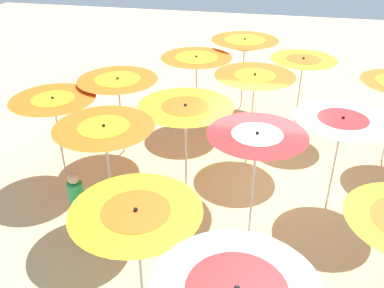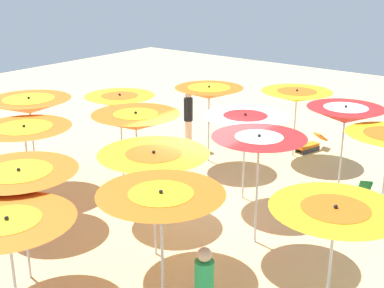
{
  "view_description": "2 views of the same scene",
  "coord_description": "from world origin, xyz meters",
  "px_view_note": "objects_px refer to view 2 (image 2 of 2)",
  "views": [
    {
      "loc": [
        -0.2,
        8.74,
        6.29
      ],
      "look_at": [
        1.76,
        -0.51,
        0.9
      ],
      "focal_mm": 39.63,
      "sensor_mm": 36.0,
      "label": 1
    },
    {
      "loc": [
        8.98,
        6.72,
        5.78
      ],
      "look_at": [
        -0.85,
        -1.01,
        1.5
      ],
      "focal_mm": 49.39,
      "sensor_mm": 36.0,
      "label": 2
    }
  ],
  "objects_px": {
    "beach_umbrella_14": "(209,93)",
    "beachgoer_1": "(188,117)",
    "lounger_0": "(366,201)",
    "beach_umbrella_12": "(29,106)",
    "beach_umbrella_8": "(25,133)",
    "beach_umbrella_4": "(20,180)",
    "beach_umbrella_1": "(161,204)",
    "beach_umbrella_2": "(335,217)",
    "beach_umbrella_13": "(120,101)",
    "beach_umbrella_9": "(136,122)",
    "beach_umbrella_0": "(8,231)",
    "beach_umbrella_6": "(259,144)",
    "beach_umbrella_11": "(345,115)",
    "lounger_1": "(310,145)",
    "beach_umbrella_15": "(297,96)",
    "beach_umbrella_5": "(154,162)",
    "beach_umbrella_10": "(245,123)"
  },
  "relations": [
    {
      "from": "beach_umbrella_0",
      "to": "beach_umbrella_12",
      "type": "bearing_deg",
      "value": -128.41
    },
    {
      "from": "beach_umbrella_11",
      "to": "beach_umbrella_13",
      "type": "height_order",
      "value": "beach_umbrella_11"
    },
    {
      "from": "lounger_0",
      "to": "beachgoer_1",
      "type": "xyz_separation_m",
      "value": [
        -1.05,
        -6.46,
        0.79
      ]
    },
    {
      "from": "beach_umbrella_1",
      "to": "beach_umbrella_2",
      "type": "distance_m",
      "value": 2.76
    },
    {
      "from": "beach_umbrella_2",
      "to": "beach_umbrella_0",
      "type": "bearing_deg",
      "value": -47.86
    },
    {
      "from": "beach_umbrella_1",
      "to": "lounger_0",
      "type": "xyz_separation_m",
      "value": [
        -6.22,
        1.23,
        -1.88
      ]
    },
    {
      "from": "beach_umbrella_4",
      "to": "beach_umbrella_12",
      "type": "bearing_deg",
      "value": -127.73
    },
    {
      "from": "beach_umbrella_5",
      "to": "beachgoer_1",
      "type": "relative_size",
      "value": 1.23
    },
    {
      "from": "beach_umbrella_0",
      "to": "beach_umbrella_10",
      "type": "xyz_separation_m",
      "value": [
        -6.8,
        -0.13,
        0.07
      ]
    },
    {
      "from": "beach_umbrella_4",
      "to": "beach_umbrella_6",
      "type": "distance_m",
      "value": 4.73
    },
    {
      "from": "beach_umbrella_11",
      "to": "beach_umbrella_15",
      "type": "distance_m",
      "value": 3.08
    },
    {
      "from": "beach_umbrella_13",
      "to": "beach_umbrella_14",
      "type": "xyz_separation_m",
      "value": [
        -2.43,
        1.26,
        -0.03
      ]
    },
    {
      "from": "beach_umbrella_5",
      "to": "beach_umbrella_6",
      "type": "relative_size",
      "value": 0.93
    },
    {
      "from": "beach_umbrella_1",
      "to": "beach_umbrella_4",
      "type": "relative_size",
      "value": 1.03
    },
    {
      "from": "beach_umbrella_2",
      "to": "beach_umbrella_10",
      "type": "height_order",
      "value": "beach_umbrella_10"
    },
    {
      "from": "beach_umbrella_1",
      "to": "beachgoer_1",
      "type": "height_order",
      "value": "beach_umbrella_1"
    },
    {
      "from": "beach_umbrella_12",
      "to": "lounger_1",
      "type": "distance_m",
      "value": 8.8
    },
    {
      "from": "beach_umbrella_8",
      "to": "beach_umbrella_13",
      "type": "bearing_deg",
      "value": -178.33
    },
    {
      "from": "lounger_1",
      "to": "beach_umbrella_9",
      "type": "bearing_deg",
      "value": 1.72
    },
    {
      "from": "beach_umbrella_1",
      "to": "beach_umbrella_2",
      "type": "xyz_separation_m",
      "value": [
        -1.47,
        2.34,
        -0.08
      ]
    },
    {
      "from": "beach_umbrella_6",
      "to": "beach_umbrella_8",
      "type": "bearing_deg",
      "value": -66.04
    },
    {
      "from": "beach_umbrella_13",
      "to": "lounger_0",
      "type": "relative_size",
      "value": 1.83
    },
    {
      "from": "beach_umbrella_6",
      "to": "beach_umbrella_15",
      "type": "distance_m",
      "value": 5.77
    },
    {
      "from": "beach_umbrella_11",
      "to": "beach_umbrella_6",
      "type": "bearing_deg",
      "value": -6.78
    },
    {
      "from": "beach_umbrella_6",
      "to": "beach_umbrella_13",
      "type": "xyz_separation_m",
      "value": [
        -0.96,
        -5.04,
        -0.08
      ]
    },
    {
      "from": "beach_umbrella_2",
      "to": "beach_umbrella_13",
      "type": "relative_size",
      "value": 0.92
    },
    {
      "from": "beach_umbrella_10",
      "to": "beach_umbrella_15",
      "type": "xyz_separation_m",
      "value": [
        -3.67,
        -0.49,
        -0.09
      ]
    },
    {
      "from": "beach_umbrella_2",
      "to": "beach_umbrella_9",
      "type": "distance_m",
      "value": 5.79
    },
    {
      "from": "beach_umbrella_13",
      "to": "beach_umbrella_0",
      "type": "bearing_deg",
      "value": 31.7
    },
    {
      "from": "beach_umbrella_9",
      "to": "beach_umbrella_13",
      "type": "bearing_deg",
      "value": -124.68
    },
    {
      "from": "beach_umbrella_12",
      "to": "beach_umbrella_15",
      "type": "xyz_separation_m",
      "value": [
        -6.32,
        4.62,
        -0.26
      ]
    },
    {
      "from": "beach_umbrella_4",
      "to": "beach_umbrella_14",
      "type": "distance_m",
      "value": 7.36
    },
    {
      "from": "beach_umbrella_12",
      "to": "beach_umbrella_15",
      "type": "relative_size",
      "value": 1.13
    },
    {
      "from": "beach_umbrella_5",
      "to": "beach_umbrella_15",
      "type": "height_order",
      "value": "beach_umbrella_5"
    },
    {
      "from": "lounger_0",
      "to": "lounger_1",
      "type": "height_order",
      "value": "lounger_0"
    },
    {
      "from": "beach_umbrella_0",
      "to": "beach_umbrella_12",
      "type": "relative_size",
      "value": 0.9
    },
    {
      "from": "lounger_1",
      "to": "beach_umbrella_11",
      "type": "bearing_deg",
      "value": 52.68
    },
    {
      "from": "beach_umbrella_9",
      "to": "beach_umbrella_0",
      "type": "bearing_deg",
      "value": 21.63
    },
    {
      "from": "beach_umbrella_0",
      "to": "beach_umbrella_6",
      "type": "distance_m",
      "value": 5.23
    },
    {
      "from": "beach_umbrella_8",
      "to": "beach_umbrella_4",
      "type": "bearing_deg",
      "value": 53.09
    },
    {
      "from": "beach_umbrella_9",
      "to": "lounger_1",
      "type": "xyz_separation_m",
      "value": [
        -6.5,
        1.47,
        -2.03
      ]
    },
    {
      "from": "beach_umbrella_13",
      "to": "beach_umbrella_11",
      "type": "bearing_deg",
      "value": 114.65
    },
    {
      "from": "beach_umbrella_8",
      "to": "beach_umbrella_11",
      "type": "bearing_deg",
      "value": 136.58
    },
    {
      "from": "beach_umbrella_14",
      "to": "beachgoer_1",
      "type": "relative_size",
      "value": 1.27
    },
    {
      "from": "beach_umbrella_12",
      "to": "lounger_0",
      "type": "relative_size",
      "value": 1.86
    },
    {
      "from": "beach_umbrella_4",
      "to": "beach_umbrella_8",
      "type": "xyz_separation_m",
      "value": [
        -1.69,
        -2.25,
        0.03
      ]
    },
    {
      "from": "beach_umbrella_13",
      "to": "lounger_0",
      "type": "distance_m",
      "value": 6.97
    },
    {
      "from": "lounger_0",
      "to": "beachgoer_1",
      "type": "distance_m",
      "value": 6.59
    },
    {
      "from": "beach_umbrella_12",
      "to": "beachgoer_1",
      "type": "xyz_separation_m",
      "value": [
        -5.03,
        1.4,
        -1.19
      ]
    },
    {
      "from": "beach_umbrella_8",
      "to": "beach_umbrella_9",
      "type": "xyz_separation_m",
      "value": [
        -1.89,
        1.74,
        0.16
      ]
    }
  ]
}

